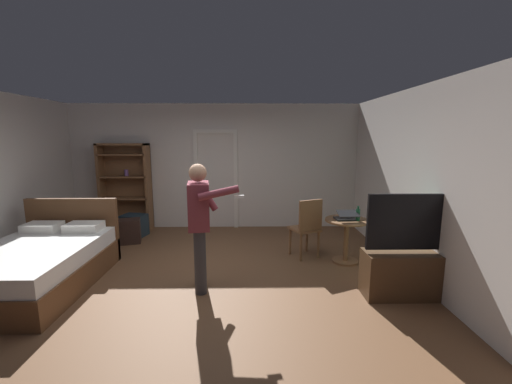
{
  "coord_description": "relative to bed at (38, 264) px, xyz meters",
  "views": [
    {
      "loc": [
        0.76,
        -4.3,
        1.99
      ],
      "look_at": [
        0.84,
        0.18,
        1.21
      ],
      "focal_mm": 22.75,
      "sensor_mm": 36.0,
      "label": 1
    }
  ],
  "objects": [
    {
      "name": "doorway_frame",
      "position": [
        2.1,
        2.82,
        0.92
      ],
      "size": [
        0.93,
        0.08,
        2.13
      ],
      "color": "white",
      "rests_on": "ground_plane"
    },
    {
      "name": "ground_plane",
      "position": [
        2.08,
        0.15,
        -0.3
      ],
      "size": [
        6.73,
        6.73,
        0.0
      ],
      "primitive_type": "plane",
      "color": "brown"
    },
    {
      "name": "laptop",
      "position": [
        4.33,
        0.72,
        0.45
      ],
      "size": [
        0.34,
        0.34,
        0.16
      ],
      "color": "black",
      "rests_on": "side_table"
    },
    {
      "name": "wooden_chair",
      "position": [
        3.77,
        0.96,
        0.24
      ],
      "size": [
        0.55,
        0.55,
        0.99
      ],
      "color": "brown",
      "rests_on": "ground_plane"
    },
    {
      "name": "bookshelf",
      "position": [
        0.2,
        2.68,
        0.69
      ],
      "size": [
        1.04,
        0.32,
        1.85
      ],
      "color": "brown",
      "rests_on": "ground_plane"
    },
    {
      "name": "suitcase_small",
      "position": [
        0.45,
        1.74,
        -0.08
      ],
      "size": [
        0.68,
        0.47,
        0.45
      ],
      "primitive_type": "cube",
      "rotation": [
        0.0,
        0.0,
        0.27
      ],
      "color": "black",
      "rests_on": "ground_plane"
    },
    {
      "name": "tv_flatscreen",
      "position": [
        4.84,
        -0.37,
        0.08
      ],
      "size": [
        1.19,
        0.4,
        1.31
      ],
      "color": "#4C331E",
      "rests_on": "ground_plane"
    },
    {
      "name": "side_table",
      "position": [
        4.36,
        0.76,
        0.17
      ],
      "size": [
        0.68,
        0.68,
        0.7
      ],
      "color": "brown",
      "rests_on": "ground_plane"
    },
    {
      "name": "wall_right",
      "position": [
        5.2,
        0.15,
        1.03
      ],
      "size": [
        0.12,
        5.63,
        2.67
      ],
      "primitive_type": "cube",
      "color": "silver",
      "rests_on": "ground_plane"
    },
    {
      "name": "person_blue_shirt",
      "position": [
        2.2,
        -0.14,
        0.65
      ],
      "size": [
        0.74,
        0.59,
        1.65
      ],
      "color": "#333338",
      "rests_on": "ground_plane"
    },
    {
      "name": "suitcase_dark",
      "position": [
        0.5,
        2.2,
        -0.09
      ],
      "size": [
        0.53,
        0.45,
        0.44
      ],
      "primitive_type": "cube",
      "rotation": [
        0.0,
        0.0,
        -0.24
      ],
      "color": "#1E2D38",
      "rests_on": "ground_plane"
    },
    {
      "name": "wall_back",
      "position": [
        2.08,
        2.9,
        1.03
      ],
      "size": [
        6.36,
        0.12,
        2.67
      ],
      "primitive_type": "cube",
      "color": "silver",
      "rests_on": "ground_plane"
    },
    {
      "name": "bottle_on_table",
      "position": [
        4.5,
        0.68,
        0.49
      ],
      "size": [
        0.06,
        0.06,
        0.23
      ],
      "color": "#15462C",
      "rests_on": "side_table"
    },
    {
      "name": "bed",
      "position": [
        0.0,
        0.0,
        0.0
      ],
      "size": [
        1.42,
        2.06,
        1.02
      ],
      "color": "brown",
      "rests_on": "ground_plane"
    }
  ]
}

